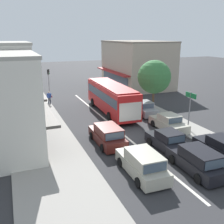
% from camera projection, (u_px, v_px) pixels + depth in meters
% --- Properties ---
extents(ground_plane, '(140.00, 140.00, 0.00)m').
position_uv_depth(ground_plane, '(128.00, 138.00, 22.36)').
color(ground_plane, '#2D2D30').
extents(lane_centre_line, '(0.20, 28.00, 0.01)m').
position_uv_depth(lane_centre_line, '(110.00, 124.00, 25.92)').
color(lane_centre_line, silver).
rests_on(lane_centre_line, ground).
extents(sidewalk_left, '(5.20, 44.00, 0.14)m').
position_uv_depth(sidewalk_left, '(37.00, 125.00, 25.27)').
color(sidewalk_left, gray).
rests_on(sidewalk_left, ground).
extents(kerb_right, '(2.80, 44.00, 0.12)m').
position_uv_depth(kerb_right, '(155.00, 112.00, 29.89)').
color(kerb_right, gray).
rests_on(kerb_right, ground).
extents(building_right_far, '(9.03, 13.05, 7.56)m').
position_uv_depth(building_right_far, '(136.00, 64.00, 44.27)').
color(building_right_far, '#B2A38E').
rests_on(building_right_far, ground).
extents(city_bus, '(3.03, 10.94, 3.23)m').
position_uv_depth(city_bus, '(111.00, 96.00, 29.28)').
color(city_bus, red).
rests_on(city_bus, ground).
extents(wagon_queue_far_back, '(2.00, 4.53, 1.58)m').
position_uv_depth(wagon_queue_far_back, '(197.00, 161.00, 16.69)').
color(wagon_queue_far_back, black).
rests_on(wagon_queue_far_back, ground).
extents(wagon_behind_bus_mid, '(2.00, 4.53, 1.58)m').
position_uv_depth(wagon_behind_bus_mid, '(142.00, 164.00, 16.30)').
color(wagon_behind_bus_mid, '#B7B29E').
rests_on(wagon_behind_bus_mid, ground).
extents(sedan_adjacent_lane_trail, '(1.97, 4.24, 1.47)m').
position_uv_depth(sedan_adjacent_lane_trail, '(168.00, 141.00, 19.95)').
color(sedan_adjacent_lane_trail, black).
rests_on(sedan_adjacent_lane_trail, ground).
extents(wagon_behind_bus_near, '(1.95, 4.50, 1.58)m').
position_uv_depth(wagon_behind_bus_near, '(107.00, 135.00, 20.92)').
color(wagon_behind_bus_near, '#561E19').
rests_on(wagon_behind_bus_near, ground).
extents(parked_sedan_kerb_front, '(1.91, 4.20, 1.47)m').
position_uv_depth(parked_sedan_kerb_front, '(221.00, 148.00, 18.83)').
color(parked_sedan_kerb_front, black).
rests_on(parked_sedan_kerb_front, ground).
extents(parked_sedan_kerb_second, '(2.00, 4.25, 1.47)m').
position_uv_depth(parked_sedan_kerb_second, '(169.00, 123.00, 24.19)').
color(parked_sedan_kerb_second, '#B7B29E').
rests_on(parked_sedan_kerb_second, ground).
extents(parked_sedan_kerb_third, '(2.00, 4.25, 1.47)m').
position_uv_depth(parked_sedan_kerb_third, '(144.00, 108.00, 28.97)').
color(parked_sedan_kerb_third, '#9EA3A8').
rests_on(parked_sedan_kerb_third, ground).
extents(parked_sedan_kerb_rear, '(1.97, 4.24, 1.47)m').
position_uv_depth(parked_sedan_kerb_rear, '(121.00, 97.00, 34.28)').
color(parked_sedan_kerb_rear, '#1E6638').
rests_on(parked_sedan_kerb_rear, ground).
extents(traffic_light_downstreet, '(0.33, 0.24, 4.20)m').
position_uv_depth(traffic_light_downstreet, '(49.00, 79.00, 34.51)').
color(traffic_light_downstreet, gray).
rests_on(traffic_light_downstreet, ground).
extents(directional_road_sign, '(0.10, 1.40, 3.60)m').
position_uv_depth(directional_road_sign, '(190.00, 102.00, 23.45)').
color(directional_road_sign, gray).
rests_on(directional_road_sign, ground).
extents(street_tree_right, '(3.67, 3.67, 5.87)m').
position_uv_depth(street_tree_right, '(154.00, 77.00, 28.78)').
color(street_tree_right, brown).
rests_on(street_tree_right, ground).
extents(pedestrian_with_handbag_near, '(0.65, 0.33, 1.63)m').
position_uv_depth(pedestrian_with_handbag_near, '(49.00, 97.00, 32.53)').
color(pedestrian_with_handbag_near, '#232838').
rests_on(pedestrian_with_handbag_near, sidewalk_left).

